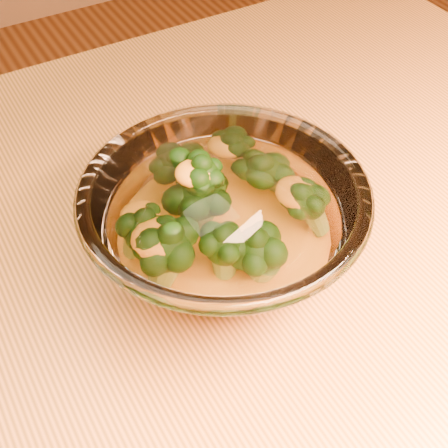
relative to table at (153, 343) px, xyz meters
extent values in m
cube|color=#D88941|center=(0.00, 0.00, 0.08)|extent=(1.20, 0.80, 0.04)
cylinder|color=brown|center=(0.54, 0.34, -0.30)|extent=(0.06, 0.06, 0.71)
ellipsoid|color=white|center=(0.07, -0.03, 0.11)|extent=(0.11, 0.11, 0.02)
torus|color=white|center=(0.07, -0.03, 0.19)|extent=(0.24, 0.24, 0.01)
ellipsoid|color=orange|center=(0.07, -0.03, 0.13)|extent=(0.13, 0.13, 0.04)
camera|label=1|loc=(-0.12, -0.34, 0.54)|focal=50.00mm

